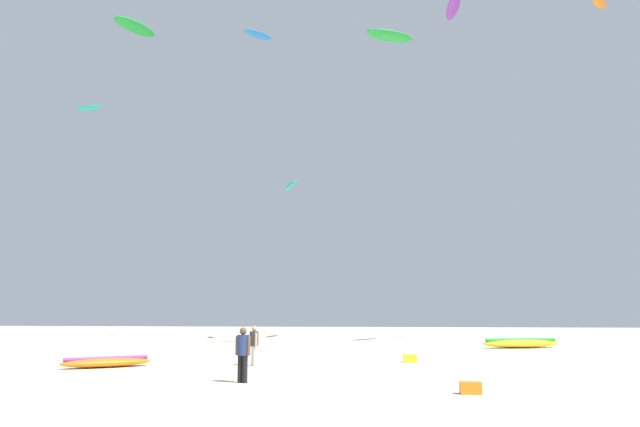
# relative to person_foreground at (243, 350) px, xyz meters

# --- Properties ---
(ground_plane) EXTENTS (120.00, 120.00, 0.00)m
(ground_plane) POSITION_rel_person_foreground_xyz_m (1.61, -5.78, -0.99)
(ground_plane) COLOR beige
(person_foreground) EXTENTS (0.52, 0.38, 1.69)m
(person_foreground) POSITION_rel_person_foreground_xyz_m (0.00, 0.00, 0.00)
(person_foreground) COLOR black
(person_foreground) RESTS_ON ground
(person_midground) EXTENTS (0.35, 0.45, 1.56)m
(person_midground) POSITION_rel_person_foreground_xyz_m (-0.73, 5.63, -0.07)
(person_midground) COLOR silver
(person_midground) RESTS_ON ground
(kite_grounded_near) EXTENTS (4.69, 2.34, 0.54)m
(kite_grounded_near) POSITION_rel_person_foreground_xyz_m (12.27, 17.81, -0.73)
(kite_grounded_near) COLOR yellow
(kite_grounded_near) RESTS_ON ground
(kite_grounded_mid) EXTENTS (3.35, 2.80, 0.41)m
(kite_grounded_mid) POSITION_rel_person_foreground_xyz_m (-6.28, 4.47, -0.79)
(kite_grounded_mid) COLOR orange
(kite_grounded_mid) RESTS_ON ground
(cooler_box) EXTENTS (0.56, 0.36, 0.32)m
(cooler_box) POSITION_rel_person_foreground_xyz_m (5.54, 7.83, -0.83)
(cooler_box) COLOR yellow
(cooler_box) RESTS_ON ground
(gear_bag) EXTENTS (0.56, 0.36, 0.32)m
(gear_bag) POSITION_rel_person_foreground_xyz_m (6.66, -1.98, -0.83)
(gear_bag) COLOR orange
(gear_bag) RESTS_ON ground
(kite_aloft_1) EXTENTS (2.15, 2.18, 0.43)m
(kite_aloft_1) POSITION_rel_person_foreground_xyz_m (-4.16, 23.37, 20.80)
(kite_aloft_1) COLOR blue
(kite_aloft_2) EXTENTS (1.70, 3.04, 0.72)m
(kite_aloft_2) POSITION_rel_person_foreground_xyz_m (-1.89, 24.81, 9.95)
(kite_aloft_2) COLOR #19B29E
(kite_aloft_3) EXTENTS (1.83, 2.13, 0.51)m
(kite_aloft_3) POSITION_rel_person_foreground_xyz_m (19.68, 23.04, 22.08)
(kite_aloft_3) COLOR orange
(kite_aloft_4) EXTENTS (3.16, 2.24, 0.61)m
(kite_aloft_4) POSITION_rel_person_foreground_xyz_m (5.12, 16.35, 17.29)
(kite_aloft_4) COLOR green
(kite_aloft_5) EXTENTS (3.17, 4.51, 0.95)m
(kite_aloft_5) POSITION_rel_person_foreground_xyz_m (-16.26, 30.42, 25.10)
(kite_aloft_5) COLOR green
(kite_aloft_6) EXTENTS (1.28, 4.15, 1.02)m
(kite_aloft_6) POSITION_rel_person_foreground_xyz_m (9.76, 22.89, 22.14)
(kite_aloft_6) COLOR purple
(kite_aloft_7) EXTENTS (2.70, 1.42, 0.31)m
(kite_aloft_7) POSITION_rel_person_foreground_xyz_m (-19.79, 29.98, 17.84)
(kite_aloft_7) COLOR #19B29E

